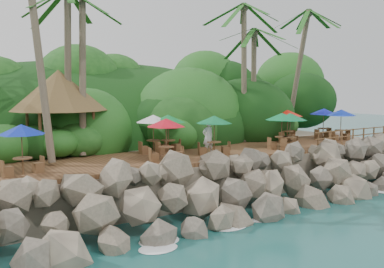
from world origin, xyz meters
TOP-DOWN VIEW (x-y plane):
  - ground at (0.00, 0.00)m, footprint 140.00×140.00m
  - land_base at (0.00, 16.00)m, footprint 32.00×25.20m
  - jungle_hill at (0.00, 23.50)m, footprint 44.80×28.00m
  - seawall at (0.00, 2.00)m, footprint 29.00×4.00m
  - terrace at (0.00, 6.00)m, footprint 26.00×5.00m
  - jungle_foliage at (0.00, 15.00)m, footprint 44.00×16.00m
  - foam_line at (0.00, 0.30)m, footprint 25.20×0.80m
  - palapa at (-6.07, 9.92)m, footprint 5.22×5.22m
  - dining_clusters at (3.04, 5.80)m, footprint 22.80×5.07m
  - railing at (11.36, 3.65)m, footprint 8.30×0.10m
  - waiter at (0.69, 5.46)m, footprint 0.69×0.47m

SIDE VIEW (x-z plane):
  - ground at x=0.00m, z-range 0.00..0.00m
  - jungle_hill at x=0.00m, z-range -7.70..7.70m
  - jungle_foliage at x=0.00m, z-range -6.00..6.00m
  - foam_line at x=0.00m, z-range 0.00..0.06m
  - land_base at x=0.00m, z-range 0.00..2.10m
  - seawall at x=0.00m, z-range 0.00..2.30m
  - terrace at x=0.00m, z-range 2.10..2.30m
  - railing at x=11.36m, z-range 2.41..3.41m
  - waiter at x=0.69m, z-range 2.30..4.17m
  - dining_clusters at x=3.04m, z-range 3.00..5.14m
  - palapa at x=-6.07m, z-range 3.49..8.09m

